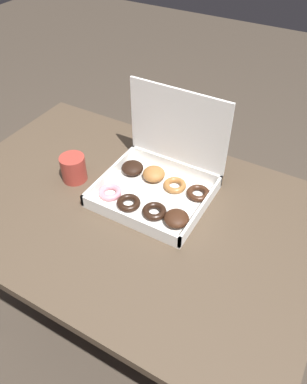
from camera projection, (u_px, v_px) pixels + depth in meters
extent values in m
plane|color=#42382D|center=(135.00, 329.00, 1.63)|extent=(8.00, 8.00, 0.00)
cube|color=#4C3D2D|center=(127.00, 209.00, 1.13)|extent=(1.15, 0.77, 0.03)
cylinder|color=#4C3D2D|center=(76.00, 183.00, 1.79)|extent=(0.06, 0.06, 0.73)
cylinder|color=#4C3D2D|center=(298.00, 274.00, 1.41)|extent=(0.06, 0.06, 0.73)
cube|color=silver|center=(154.00, 196.00, 1.15)|extent=(0.33, 0.29, 0.01)
cube|color=white|center=(128.00, 220.00, 1.04)|extent=(0.33, 0.01, 0.04)
cube|color=white|center=(175.00, 165.00, 1.22)|extent=(0.33, 0.01, 0.04)
cube|color=white|center=(110.00, 174.00, 1.19)|extent=(0.01, 0.29, 0.04)
cube|color=white|center=(202.00, 209.00, 1.07)|extent=(0.01, 0.29, 0.04)
cube|color=white|center=(178.00, 127.00, 1.13)|extent=(0.33, 0.01, 0.25)
torus|color=pink|center=(110.00, 192.00, 1.14)|extent=(0.07, 0.07, 0.02)
torus|color=black|center=(129.00, 202.00, 1.11)|extent=(0.07, 0.07, 0.02)
torus|color=black|center=(154.00, 211.00, 1.08)|extent=(0.07, 0.07, 0.02)
ellipsoid|color=#381E11|center=(176.00, 218.00, 1.05)|extent=(0.07, 0.07, 0.04)
ellipsoid|color=black|center=(132.00, 168.00, 1.21)|extent=(0.07, 0.07, 0.03)
ellipsoid|color=#9E6633|center=(154.00, 174.00, 1.19)|extent=(0.07, 0.07, 0.04)
torus|color=#9E6633|center=(175.00, 185.00, 1.16)|extent=(0.07, 0.07, 0.02)
torus|color=#381E11|center=(198.00, 193.00, 1.14)|extent=(0.07, 0.07, 0.02)
cylinder|color=#A3382D|center=(73.00, 168.00, 1.18)|extent=(0.08, 0.08, 0.09)
cylinder|color=black|center=(72.00, 158.00, 1.16)|extent=(0.07, 0.07, 0.01)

